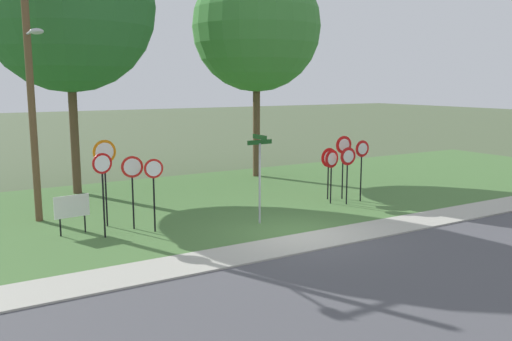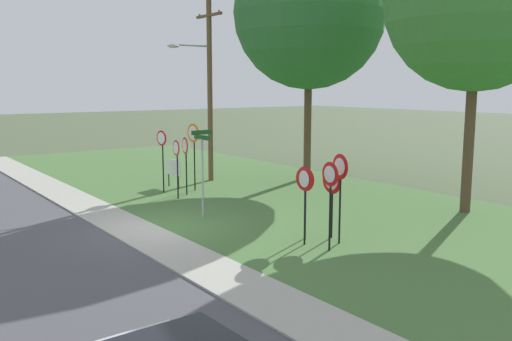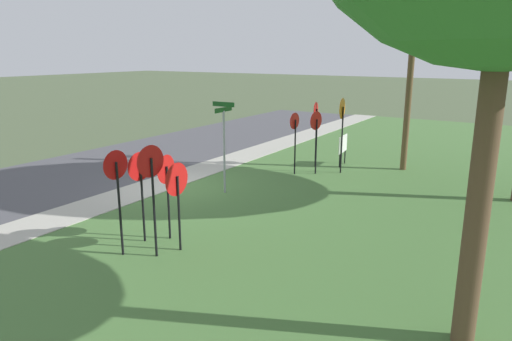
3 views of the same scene
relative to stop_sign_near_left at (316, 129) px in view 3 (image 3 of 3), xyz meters
name	(u,v)px [view 3 (image 3 of 3)]	position (x,y,z in m)	size (l,w,h in m)	color
ground_plane	(177,188)	(4.26, -3.25, -1.78)	(160.00, 160.00, 0.00)	#4C5B3D
road_asphalt	(85,170)	(4.26, -8.05, -1.77)	(44.00, 6.40, 0.01)	#4C4C51
sidewalk_strip	(160,184)	(4.26, -4.05, -1.75)	(44.00, 1.60, 0.06)	#ADAA9E
grass_median	(340,219)	(4.26, 2.75, -1.76)	(44.00, 12.00, 0.04)	#477038
stop_sign_near_left	(316,129)	(0.00, 0.00, 0.00)	(0.69, 0.16, 2.40)	black
stop_sign_near_right	(316,121)	(-1.08, -0.51, 0.14)	(0.63, 0.14, 2.63)	black
stop_sign_far_left	(295,131)	(0.48, -0.66, -0.06)	(0.62, 0.11, 2.36)	black
stop_sign_far_center	(342,118)	(-0.66, 0.76, 0.39)	(0.79, 0.13, 2.89)	black
yield_sign_near_left	(116,178)	(9.16, -0.65, 0.08)	(0.67, 0.11, 2.46)	black
yield_sign_near_right	(177,186)	(8.25, 0.29, -0.18)	(0.78, 0.10, 2.11)	black
yield_sign_far_left	(166,177)	(7.84, -0.39, -0.15)	(0.72, 0.12, 2.14)	black
yield_sign_far_right	(140,176)	(8.30, -0.81, -0.07)	(0.70, 0.12, 2.25)	black
yield_sign_center	(151,174)	(8.81, 0.06, 0.20)	(0.72, 0.14, 2.59)	black
street_name_post	(224,140)	(3.88, -1.49, 0.05)	(0.96, 0.82, 3.01)	#9EA0A8
utility_pole	(408,48)	(-2.47, 2.58, 2.97)	(2.10, 2.26, 8.72)	brown
notice_board	(343,146)	(-1.85, 0.39, -0.90)	(1.10, 0.14, 1.25)	black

